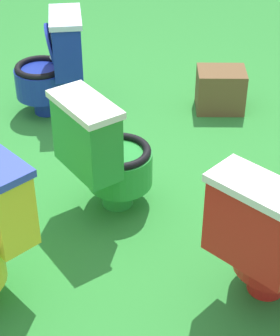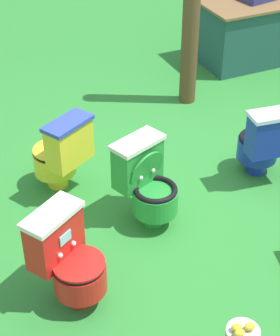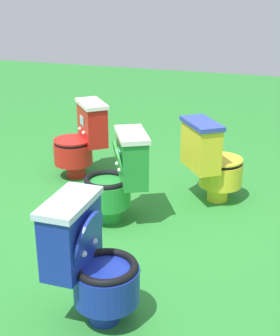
{
  "view_description": "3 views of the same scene",
  "coord_description": "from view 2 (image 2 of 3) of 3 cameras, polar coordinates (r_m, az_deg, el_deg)",
  "views": [
    {
      "loc": [
        -3.11,
        0.04,
        2.16
      ],
      "look_at": [
        -0.56,
        -0.25,
        0.38
      ],
      "focal_mm": 64.09,
      "sensor_mm": 36.0,
      "label": 1
    },
    {
      "loc": [
        -1.52,
        -3.65,
        3.16
      ],
      "look_at": [
        -0.45,
        -0.06,
        0.52
      ],
      "focal_mm": 62.35,
      "sensor_mm": 36.0,
      "label": 2
    },
    {
      "loc": [
        2.87,
        1.21,
        1.82
      ],
      "look_at": [
        -0.61,
        0.03,
        0.38
      ],
      "focal_mm": 52.37,
      "sensor_mm": 36.0,
      "label": 3
    }
  ],
  "objects": [
    {
      "name": "ground",
      "position": [
        5.06,
        4.71,
        -3.53
      ],
      "size": [
        14.0,
        14.0,
        0.0
      ],
      "primitive_type": "plane",
      "color": "#2D8433"
    },
    {
      "name": "toilet_green",
      "position": [
        4.67,
        0.7,
        -1.42
      ],
      "size": [
        0.59,
        0.62,
        0.73
      ],
      "rotation": [
        0.0,
        0.0,
        3.64
      ],
      "color": "green",
      "rests_on": "ground"
    },
    {
      "name": "toilet_yellow",
      "position": [
        5.06,
        -7.74,
        1.45
      ],
      "size": [
        0.62,
        0.63,
        0.73
      ],
      "rotation": [
        0.0,
        0.0,
        0.64
      ],
      "color": "yellow",
      "rests_on": "ground"
    },
    {
      "name": "toilet_red",
      "position": [
        4.04,
        -7.01,
        -8.79
      ],
      "size": [
        0.62,
        0.64,
        0.73
      ],
      "rotation": [
        0.0,
        0.0,
        3.84
      ],
      "color": "red",
      "rests_on": "ground"
    },
    {
      "name": "vendor_table",
      "position": [
        7.6,
        11.2,
        13.25
      ],
      "size": [
        1.57,
        1.06,
        0.85
      ],
      "rotation": [
        0.0,
        0.0,
        0.14
      ],
      "color": "#23514C",
      "rests_on": "ground"
    },
    {
      "name": "wooden_post",
      "position": [
        6.16,
        5.1,
        15.97
      ],
      "size": [
        0.18,
        0.18,
        2.28
      ],
      "primitive_type": "cylinder",
      "color": "brown",
      "rests_on": "ground"
    },
    {
      "name": "toilet_blue",
      "position": [
        5.28,
        12.02,
        2.56
      ],
      "size": [
        0.44,
        0.5,
        0.73
      ],
      "rotation": [
        0.0,
        0.0,
        0.01
      ],
      "color": "#192D9E",
      "rests_on": "ground"
    }
  ]
}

